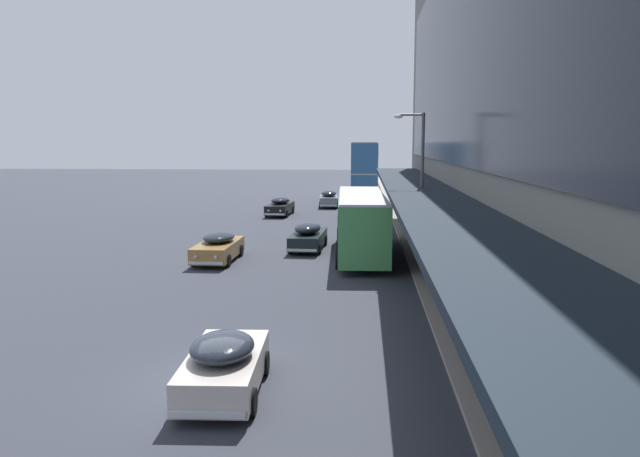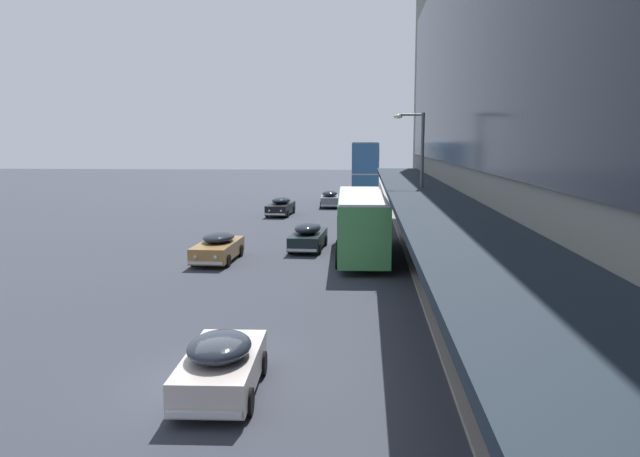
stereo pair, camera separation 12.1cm
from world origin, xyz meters
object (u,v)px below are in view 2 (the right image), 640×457
object	(u,v)px
street_lamp	(418,178)
fire_hydrant	(415,250)
transit_bus_kerbside_rear	(361,221)
sedan_oncoming_rear	(281,206)
sedan_trailing_near	(308,236)
sedan_lead_mid	(330,199)
sedan_second_near	(221,364)
sedan_trailing_mid	(218,247)
transit_bus_kerbside_front	(367,170)
pedestrian_at_kerb	(523,337)

from	to	relation	value
street_lamp	fire_hydrant	distance (m)	4.49
transit_bus_kerbside_rear	sedan_oncoming_rear	bearing A→B (deg)	110.56
sedan_trailing_near	fire_hydrant	xyz separation A→B (m)	(5.89, -2.69, -0.29)
sedan_trailing_near	sedan_lead_mid	world-z (taller)	sedan_trailing_near
sedan_second_near	street_lamp	size ratio (longest dim) A/B	0.58
sedan_oncoming_rear	street_lamp	xyz separation A→B (m)	(9.60, -21.42, 3.65)
sedan_oncoming_rear	sedan_trailing_mid	xyz separation A→B (m)	(-0.54, -20.30, -0.01)
transit_bus_kerbside_rear	fire_hydrant	xyz separation A→B (m)	(2.84, -0.94, -1.43)
transit_bus_kerbside_front	sedan_lead_mid	distance (m)	5.78
sedan_oncoming_rear	sedan_trailing_mid	bearing A→B (deg)	-91.53
transit_bus_kerbside_rear	sedan_lead_mid	world-z (taller)	transit_bus_kerbside_rear
sedan_oncoming_rear	sedan_lead_mid	distance (m)	7.73
sedan_trailing_mid	fire_hydrant	xyz separation A→B (m)	(10.24, 1.07, -0.25)
transit_bus_kerbside_front	sedan_second_near	world-z (taller)	transit_bus_kerbside_front
sedan_oncoming_rear	street_lamp	distance (m)	23.76
street_lamp	transit_bus_kerbside_front	bearing A→B (deg)	94.27
street_lamp	fire_hydrant	size ratio (longest dim) A/B	10.54
sedan_trailing_mid	transit_bus_kerbside_front	bearing A→B (deg)	75.94
sedan_second_near	sedan_lead_mid	size ratio (longest dim) A/B	0.96
transit_bus_kerbside_rear	sedan_second_near	world-z (taller)	transit_bus_kerbside_rear
sedan_second_near	pedestrian_at_kerb	xyz separation A→B (m)	(7.60, 1.40, 0.42)
sedan_second_near	pedestrian_at_kerb	bearing A→B (deg)	10.41
sedan_lead_mid	pedestrian_at_kerb	bearing A→B (deg)	-80.13
pedestrian_at_kerb	fire_hydrant	bearing A→B (deg)	94.99
transit_bus_kerbside_rear	sedan_trailing_near	bearing A→B (deg)	150.10
sedan_trailing_mid	sedan_lead_mid	xyz separation A→B (m)	(4.28, 27.06, 0.04)
sedan_second_near	fire_hydrant	world-z (taller)	sedan_second_near
sedan_second_near	pedestrian_at_kerb	world-z (taller)	pedestrian_at_kerb
sedan_second_near	fire_hydrant	size ratio (longest dim) A/B	6.14
sedan_trailing_mid	sedan_trailing_near	xyz separation A→B (m)	(4.36, 3.76, 0.03)
sedan_oncoming_rear	sedan_second_near	size ratio (longest dim) A/B	1.18
transit_bus_kerbside_rear	sedan_oncoming_rear	world-z (taller)	transit_bus_kerbside_rear
transit_bus_kerbside_front	fire_hydrant	xyz separation A→B (m)	(2.49, -29.87, -2.80)
sedan_lead_mid	pedestrian_at_kerb	xyz separation A→B (m)	(7.42, -42.60, 0.40)
sedan_trailing_mid	sedan_lead_mid	bearing A→B (deg)	81.02
sedan_oncoming_rear	street_lamp	bearing A→B (deg)	-65.86
transit_bus_kerbside_front	sedan_second_near	size ratio (longest dim) A/B	2.55
pedestrian_at_kerb	street_lamp	bearing A→B (deg)	96.13
sedan_trailing_mid	street_lamp	world-z (taller)	street_lamp
sedan_lead_mid	pedestrian_at_kerb	world-z (taller)	pedestrian_at_kerb
sedan_trailing_mid	transit_bus_kerbside_rear	bearing A→B (deg)	15.14
sedan_oncoming_rear	street_lamp	world-z (taller)	street_lamp
transit_bus_kerbside_front	pedestrian_at_kerb	distance (m)	46.70
transit_bus_kerbside_front	pedestrian_at_kerb	size ratio (longest dim) A/B	5.90
sedan_trailing_near	sedan_lead_mid	size ratio (longest dim) A/B	1.12
sedan_trailing_mid	pedestrian_at_kerb	world-z (taller)	pedestrian_at_kerb
pedestrian_at_kerb	transit_bus_kerbside_front	bearing A→B (deg)	94.85
sedan_trailing_mid	fire_hydrant	world-z (taller)	sedan_trailing_mid
transit_bus_kerbside_rear	sedan_trailing_near	world-z (taller)	transit_bus_kerbside_rear
transit_bus_kerbside_rear	sedan_second_near	distance (m)	19.27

